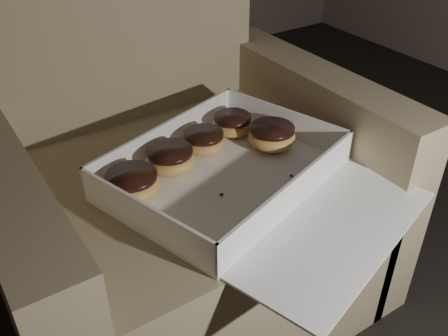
% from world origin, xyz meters
% --- Properties ---
extents(armchair, '(0.81, 0.68, 0.84)m').
position_xyz_m(armchair, '(0.29, 0.91, 0.26)').
color(armchair, tan).
rests_on(armchair, floor).
extents(bakery_box, '(0.56, 0.61, 0.07)m').
position_xyz_m(bakery_box, '(0.34, 0.73, 0.39)').
color(bakery_box, white).
rests_on(bakery_box, armchair).
extents(donut_a, '(0.10, 0.10, 0.05)m').
position_xyz_m(donut_a, '(0.15, 0.81, 0.41)').
color(donut_a, '#E5B150').
rests_on(donut_a, bakery_box).
extents(donut_b, '(0.09, 0.09, 0.04)m').
position_xyz_m(donut_b, '(0.34, 0.88, 0.41)').
color(donut_b, '#E5B150').
rests_on(donut_b, bakery_box).
extents(donut_c, '(0.09, 0.09, 0.04)m').
position_xyz_m(donut_c, '(0.43, 0.90, 0.41)').
color(donut_c, '#E5B150').
rests_on(donut_c, bakery_box).
extents(donut_d, '(0.10, 0.10, 0.05)m').
position_xyz_m(donut_d, '(0.47, 0.81, 0.41)').
color(donut_d, '#E5B150').
rests_on(donut_d, bakery_box).
extents(donut_e, '(0.10, 0.10, 0.05)m').
position_xyz_m(donut_e, '(0.25, 0.85, 0.41)').
color(donut_e, '#E5B150').
rests_on(donut_e, bakery_box).
extents(crumb_a, '(0.01, 0.01, 0.00)m').
position_xyz_m(crumb_a, '(0.35, 0.64, 0.39)').
color(crumb_a, black).
rests_on(crumb_a, bakery_box).
extents(crumb_b, '(0.01, 0.01, 0.00)m').
position_xyz_m(crumb_b, '(0.29, 0.72, 0.39)').
color(crumb_b, black).
rests_on(crumb_b, bakery_box).
extents(crumb_c, '(0.01, 0.01, 0.00)m').
position_xyz_m(crumb_c, '(0.43, 0.70, 0.39)').
color(crumb_c, black).
rests_on(crumb_c, bakery_box).
extents(crumb_d, '(0.01, 0.01, 0.00)m').
position_xyz_m(crumb_d, '(0.21, 0.61, 0.39)').
color(crumb_d, black).
rests_on(crumb_d, bakery_box).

